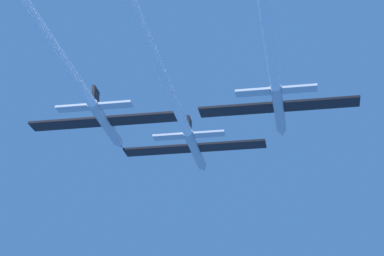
% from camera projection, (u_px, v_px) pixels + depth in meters
% --- Properties ---
extents(jet_lead, '(18.57, 59.38, 3.08)m').
position_uv_depth(jet_lead, '(170.00, 92.00, 79.46)').
color(jet_lead, '#B2BAC6').
extents(jet_left_wing, '(18.57, 55.30, 3.08)m').
position_uv_depth(jet_left_wing, '(65.00, 64.00, 74.72)').
color(jet_left_wing, '#B2BAC6').
extents(jet_right_wing, '(18.57, 62.18, 3.08)m').
position_uv_depth(jet_right_wing, '(267.00, 27.00, 68.24)').
color(jet_right_wing, '#B2BAC6').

